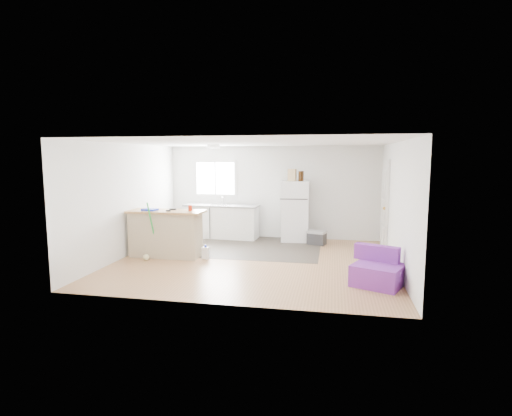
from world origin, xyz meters
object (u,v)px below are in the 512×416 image
(kitchen_cabinets, at_px, (222,221))
(blue_tray, at_px, (150,210))
(red_cup, at_px, (190,208))
(bottle_right, at_px, (302,176))
(refrigerator, at_px, (295,211))
(cardboard_box, at_px, (292,175))
(purple_seat, at_px, (378,271))
(mop, at_px, (148,249))
(peninsula, at_px, (166,233))
(bottle_left, at_px, (300,176))
(cleaner_jug, at_px, (206,253))
(cooler, at_px, (317,238))

(kitchen_cabinets, xyz_separation_m, blue_tray, (-0.93, -2.24, 0.57))
(red_cup, relative_size, bottle_right, 0.48)
(refrigerator, relative_size, blue_tray, 5.08)
(blue_tray, distance_m, cardboard_box, 3.58)
(kitchen_cabinets, bearing_deg, purple_seat, -38.88)
(refrigerator, bearing_deg, cardboard_box, -143.76)
(mop, bearing_deg, peninsula, 70.93)
(bottle_left, height_order, bottle_right, same)
(cleaner_jug, bearing_deg, refrigerator, 59.54)
(red_cup, relative_size, bottle_left, 0.48)
(bottle_right, bearing_deg, kitchen_cabinets, 179.64)
(bottle_left, bearing_deg, mop, -140.55)
(cooler, distance_m, blue_tray, 4.00)
(kitchen_cabinets, distance_m, peninsula, 2.26)
(peninsula, height_order, bottle_right, bottle_right)
(peninsula, xyz_separation_m, cardboard_box, (2.47, 2.08, 1.17))
(purple_seat, bearing_deg, cleaner_jug, -173.88)
(cooler, relative_size, cardboard_box, 1.69)
(cooler, xyz_separation_m, red_cup, (-2.57, -1.78, 0.88))
(red_cup, relative_size, blue_tray, 0.40)
(purple_seat, xyz_separation_m, blue_tray, (-4.56, 1.06, 0.79))
(peninsula, height_order, blue_tray, blue_tray)
(mop, relative_size, red_cup, 10.10)
(blue_tray, xyz_separation_m, bottle_right, (3.03, 2.23, 0.64))
(kitchen_cabinets, bearing_deg, peninsula, -102.33)
(refrigerator, height_order, blue_tray, refrigerator)
(cardboard_box, height_order, bottle_right, cardboard_box)
(mop, xyz_separation_m, red_cup, (0.79, 0.38, 0.82))
(red_cup, height_order, bottle_right, bottle_right)
(blue_tray, distance_m, bottle_right, 3.82)
(mop, height_order, bottle_left, bottle_left)
(purple_seat, height_order, cleaner_jug, purple_seat)
(blue_tray, bearing_deg, cooler, 28.67)
(refrigerator, bearing_deg, bottle_right, 0.04)
(refrigerator, xyz_separation_m, cleaner_jug, (-1.64, -2.20, -0.63))
(cardboard_box, bearing_deg, peninsula, -139.84)
(refrigerator, relative_size, bottle_right, 6.09)
(cleaner_jug, relative_size, red_cup, 2.48)
(purple_seat, height_order, red_cup, red_cup)
(peninsula, bearing_deg, cooler, 30.13)
(cleaner_jug, xyz_separation_m, red_cup, (-0.35, 0.08, 0.92))
(purple_seat, bearing_deg, peninsula, -170.91)
(cooler, height_order, cleaner_jug, cooler)
(refrigerator, relative_size, red_cup, 12.69)
(mop, xyz_separation_m, cardboard_box, (2.71, 2.43, 1.44))
(peninsula, relative_size, bottle_right, 6.47)
(purple_seat, bearing_deg, kitchen_cabinets, 161.65)
(blue_tray, bearing_deg, cardboard_box, 37.70)
(refrigerator, bearing_deg, blue_tray, -147.18)
(cooler, xyz_separation_m, cardboard_box, (-0.65, 0.28, 1.50))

